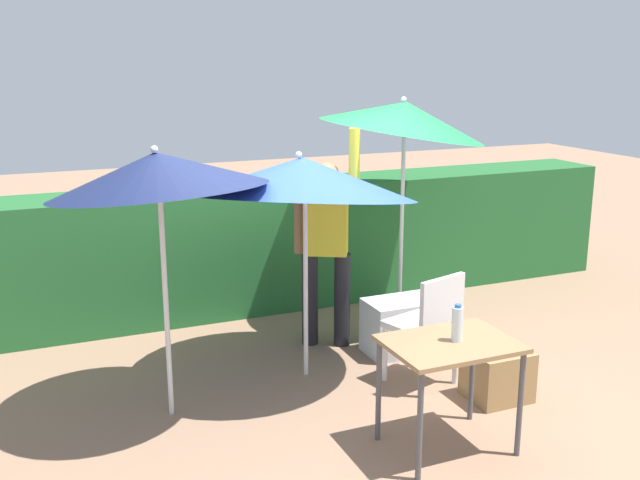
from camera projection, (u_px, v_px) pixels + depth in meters
ground_plane at (336, 390)px, 5.58m from camera, size 24.00×24.00×0.00m
hedge_row at (249, 247)px, 7.28m from camera, size 8.00×0.70×1.23m
umbrella_rainbow at (302, 178)px, 5.47m from camera, size 1.77×1.76×1.91m
umbrella_orange at (404, 117)px, 6.57m from camera, size 1.53×1.51×2.20m
umbrella_yellow at (157, 172)px, 4.78m from camera, size 1.46×1.46×1.96m
person_vendor at (326, 240)px, 6.23m from camera, size 0.53×0.37×1.88m
chair_plastic at (428, 322)px, 5.54m from camera, size 0.54×0.54×0.89m
cooler_box at (401, 326)px, 6.24m from camera, size 0.60×0.39×0.46m
crate_cardboard at (497, 374)px, 5.40m from camera, size 0.43×0.37×0.38m
folding_table at (450, 355)px, 4.61m from camera, size 0.80×0.60×0.73m
bottle_water at (457, 324)px, 4.57m from camera, size 0.07×0.07×0.24m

